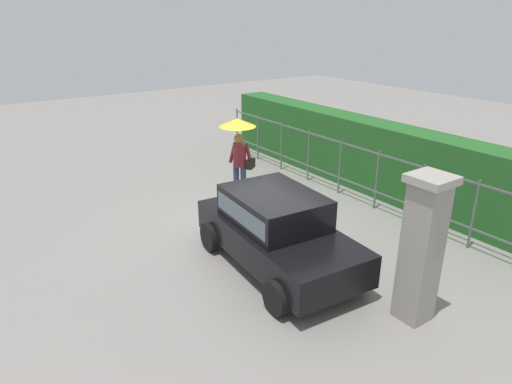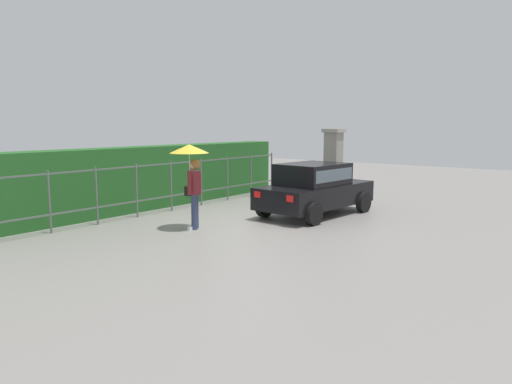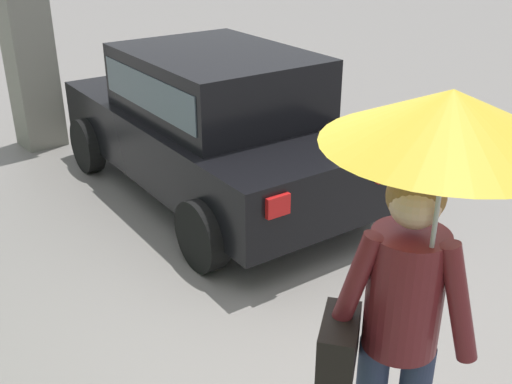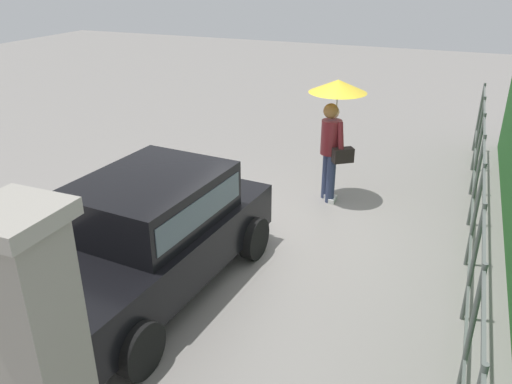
# 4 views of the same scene
# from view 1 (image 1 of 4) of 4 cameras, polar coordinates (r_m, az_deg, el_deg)

# --- Properties ---
(ground_plane) EXTENTS (40.00, 40.00, 0.00)m
(ground_plane) POSITION_cam_1_polar(r_m,az_deg,el_deg) (10.62, -0.15, -3.96)
(ground_plane) COLOR gray
(car) EXTENTS (3.84, 2.09, 1.48)m
(car) POSITION_cam_1_polar(r_m,az_deg,el_deg) (8.58, 2.56, -4.48)
(car) COLOR black
(car) RESTS_ON ground
(pedestrian) EXTENTS (0.96, 0.96, 2.09)m
(pedestrian) POSITION_cam_1_polar(r_m,az_deg,el_deg) (11.75, -2.17, 6.56)
(pedestrian) COLOR #2D3856
(pedestrian) RESTS_ON ground
(gate_pillar) EXTENTS (0.60, 0.60, 2.42)m
(gate_pillar) POSITION_cam_1_polar(r_m,az_deg,el_deg) (7.37, 20.11, -6.69)
(gate_pillar) COLOR gray
(gate_pillar) RESTS_ON ground
(fence_section) EXTENTS (10.21, 0.05, 1.50)m
(fence_section) POSITION_cam_1_polar(r_m,az_deg,el_deg) (12.31, 10.52, 3.46)
(fence_section) COLOR #59605B
(fence_section) RESTS_ON ground
(hedge_row) EXTENTS (11.16, 0.90, 1.90)m
(hedge_row) POSITION_cam_1_polar(r_m,az_deg,el_deg) (12.96, 13.59, 4.68)
(hedge_row) COLOR #235B23
(hedge_row) RESTS_ON ground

